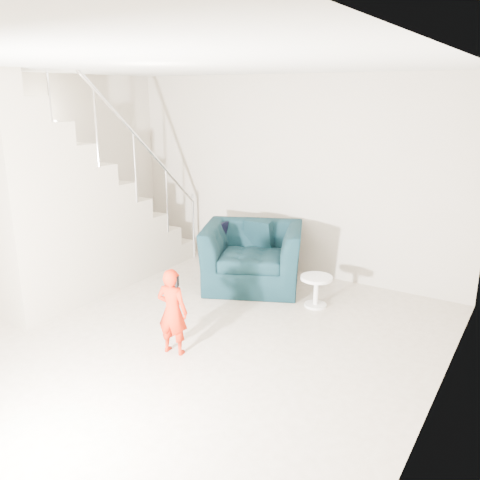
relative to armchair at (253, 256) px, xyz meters
The scene contains 11 objects.
floor 1.99m from the armchair, 86.55° to the right, with size 5.50×5.50×0.00m, color gray.
ceiling 3.01m from the armchair, 86.55° to the right, with size 5.50×5.50×0.00m, color silver.
back_wall 1.25m from the armchair, 81.78° to the left, with size 5.00×5.00×0.00m, color #ACA18C.
right_wall 3.39m from the armchair, 36.55° to the right, with size 5.50×5.50×0.00m, color #ACA18C.
armchair is the anchor object (origin of this frame).
toddler 1.98m from the armchair, 82.39° to the right, with size 0.32×0.21×0.87m, color #A92605.
side_table 1.02m from the armchair, 10.92° to the right, with size 0.38×0.38×0.38m.
staircase 2.40m from the armchair, 143.57° to the right, with size 1.02×3.03×3.62m.
cushion 0.37m from the armchair, 103.82° to the left, with size 0.39×0.11×0.37m, color black.
throw 0.53m from the armchair, behind, with size 0.05×0.46×0.52m, color black.
phone 2.03m from the armchair, 80.35° to the right, with size 0.02×0.05×0.10m, color black.
Camera 1 is at (3.08, -3.50, 2.46)m, focal length 38.00 mm.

